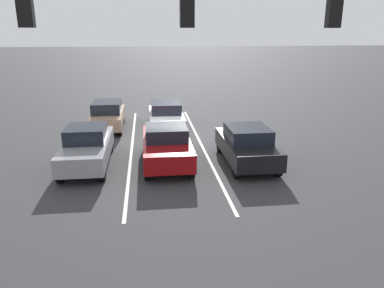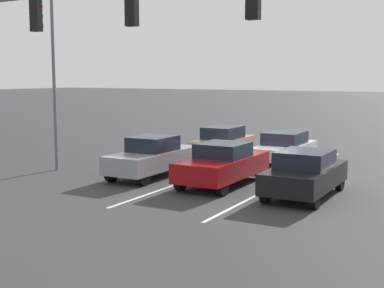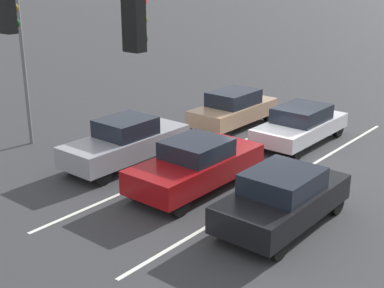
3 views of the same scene
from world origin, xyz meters
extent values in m
plane|color=#333335|center=(0.00, 0.00, 0.00)|extent=(240.00, 240.00, 0.00)
cube|color=silver|center=(-1.68, 1.60, 0.01)|extent=(0.12, 15.20, 0.01)
cube|color=silver|center=(1.68, 1.60, 0.01)|extent=(0.12, 15.20, 0.01)
cube|color=black|center=(-3.16, 4.57, 0.68)|extent=(1.87, 4.29, 0.70)
cube|color=black|center=(-3.16, 4.63, 1.31)|extent=(1.65, 1.98, 0.56)
cube|color=red|center=(-3.82, 2.46, 0.85)|extent=(0.24, 0.06, 0.12)
cube|color=red|center=(-2.51, 2.46, 0.85)|extent=(0.24, 0.06, 0.12)
cylinder|color=black|center=(-3.97, 6.13, 0.33)|extent=(0.22, 0.65, 0.65)
cylinder|color=black|center=(-2.36, 6.13, 0.33)|extent=(0.22, 0.65, 0.65)
cylinder|color=black|center=(-3.97, 3.00, 0.33)|extent=(0.22, 0.65, 0.65)
cylinder|color=black|center=(-2.36, 3.00, 0.33)|extent=(0.22, 0.65, 0.65)
cube|color=gray|center=(3.38, 4.02, 0.70)|extent=(1.76, 4.74, 0.71)
cube|color=black|center=(3.38, 4.00, 1.35)|extent=(1.55, 1.81, 0.59)
cube|color=red|center=(2.76, 1.69, 0.88)|extent=(0.24, 0.06, 0.12)
cube|color=red|center=(3.99, 1.69, 0.88)|extent=(0.24, 0.06, 0.12)
cylinder|color=black|center=(2.63, 5.79, 0.34)|extent=(0.22, 0.69, 0.69)
cylinder|color=black|center=(4.13, 5.79, 0.34)|extent=(0.22, 0.69, 0.69)
cylinder|color=black|center=(2.63, 2.25, 0.34)|extent=(0.22, 0.69, 0.69)
cylinder|color=black|center=(4.13, 2.25, 0.34)|extent=(0.22, 0.69, 0.69)
cube|color=maroon|center=(0.14, 4.14, 0.70)|extent=(1.91, 4.69, 0.71)
cube|color=black|center=(0.14, 4.13, 1.33)|extent=(1.68, 1.83, 0.53)
cube|color=red|center=(-0.52, 1.84, 0.88)|extent=(0.24, 0.06, 0.12)
cube|color=red|center=(0.81, 1.84, 0.88)|extent=(0.24, 0.06, 0.12)
cylinder|color=black|center=(-0.68, 5.89, 0.35)|extent=(0.22, 0.70, 0.70)
cylinder|color=black|center=(0.97, 5.89, 0.35)|extent=(0.22, 0.70, 0.70)
cylinder|color=black|center=(-0.68, 2.39, 0.35)|extent=(0.22, 0.70, 0.70)
cylinder|color=black|center=(0.97, 2.39, 0.35)|extent=(0.22, 0.70, 0.70)
cube|color=tan|center=(3.12, -2.06, 0.64)|extent=(1.74, 4.32, 0.66)
cube|color=black|center=(3.12, -2.03, 1.26)|extent=(1.54, 2.11, 0.59)
cube|color=red|center=(2.51, -4.18, 0.80)|extent=(0.24, 0.06, 0.12)
cube|color=red|center=(3.73, -4.18, 0.80)|extent=(0.24, 0.06, 0.12)
cylinder|color=black|center=(2.38, -0.46, 0.31)|extent=(0.22, 0.61, 0.61)
cylinder|color=black|center=(3.86, -0.46, 0.31)|extent=(0.22, 0.61, 0.61)
cylinder|color=black|center=(2.38, -3.67, 0.31)|extent=(0.22, 0.61, 0.61)
cylinder|color=black|center=(3.86, -3.67, 0.31)|extent=(0.22, 0.61, 0.61)
cube|color=silver|center=(-0.17, -1.87, 0.61)|extent=(1.86, 4.51, 0.56)
cube|color=black|center=(-0.17, -1.91, 1.18)|extent=(1.63, 2.15, 0.58)
cube|color=red|center=(-0.82, -4.08, 0.75)|extent=(0.24, 0.06, 0.12)
cube|color=red|center=(0.48, -4.08, 0.75)|extent=(0.24, 0.06, 0.12)
cylinder|color=black|center=(-0.97, -0.19, 0.33)|extent=(0.22, 0.66, 0.66)
cylinder|color=black|center=(0.63, -0.19, 0.33)|extent=(0.22, 0.66, 0.66)
cylinder|color=black|center=(-0.97, -3.54, 0.33)|extent=(0.22, 0.66, 0.66)
cylinder|color=black|center=(0.63, -3.54, 0.33)|extent=(0.22, 0.66, 0.66)
cube|color=black|center=(-3.53, 10.20, 5.87)|extent=(0.32, 0.22, 0.95)
sphere|color=red|center=(-3.53, 10.04, 6.16)|extent=(0.20, 0.20, 0.20)
sphere|color=#4C420C|center=(-3.53, 10.04, 5.87)|extent=(0.20, 0.20, 0.20)
sphere|color=#0A3814|center=(-3.53, 10.04, 5.59)|extent=(0.20, 0.20, 0.20)
cube|color=black|center=(-0.07, 10.20, 5.87)|extent=(0.32, 0.22, 0.95)
sphere|color=#4C420C|center=(-0.07, 10.04, 5.87)|extent=(0.20, 0.20, 0.20)
sphere|color=#0A3814|center=(-0.07, 10.04, 5.59)|extent=(0.20, 0.20, 0.20)
cylinder|color=slate|center=(7.87, 4.82, 4.63)|extent=(0.14, 0.14, 9.26)
camera|label=1|loc=(0.90, 19.00, 5.33)|focal=35.00mm
camera|label=2|loc=(-8.50, 22.06, 4.10)|focal=50.00mm
camera|label=3|loc=(-9.51, 16.04, 6.73)|focal=50.00mm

